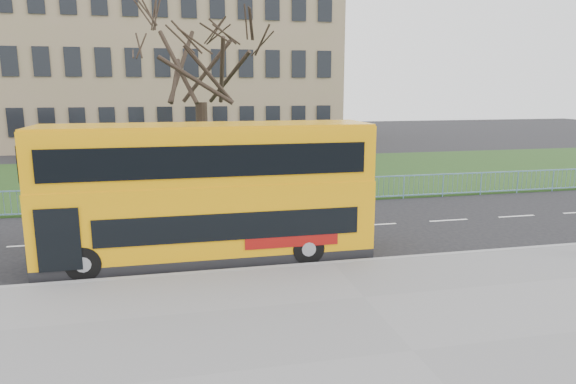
# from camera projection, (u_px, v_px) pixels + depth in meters

# --- Properties ---
(ground) EXTENTS (120.00, 120.00, 0.00)m
(ground) POSITION_uv_depth(u_px,v_px,m) (318.00, 250.00, 16.34)
(ground) COLOR black
(ground) RESTS_ON ground
(pavement) EXTENTS (80.00, 10.50, 0.12)m
(pavement) POSITION_uv_depth(u_px,v_px,m) (413.00, 353.00, 9.87)
(pavement) COLOR slate
(pavement) RESTS_ON ground
(kerb) EXTENTS (80.00, 0.20, 0.14)m
(kerb) POSITION_uv_depth(u_px,v_px,m) (332.00, 264.00, 14.84)
(kerb) COLOR gray
(kerb) RESTS_ON ground
(grass_verge) EXTENTS (80.00, 15.40, 0.08)m
(grass_verge) POSITION_uv_depth(u_px,v_px,m) (252.00, 175.00, 30.01)
(grass_verge) COLOR #1E3914
(grass_verge) RESTS_ON ground
(guard_railing) EXTENTS (40.00, 0.12, 1.10)m
(guard_railing) POSITION_uv_depth(u_px,v_px,m) (277.00, 193.00, 22.54)
(guard_railing) COLOR #6894B9
(guard_railing) RESTS_ON ground
(bare_tree) EXTENTS (7.19, 7.19, 10.28)m
(bare_tree) POSITION_uv_depth(u_px,v_px,m) (201.00, 85.00, 24.23)
(bare_tree) COLOR black
(bare_tree) RESTS_ON grass_verge
(civic_building) EXTENTS (30.00, 15.00, 14.00)m
(civic_building) POSITION_uv_depth(u_px,v_px,m) (164.00, 66.00, 47.37)
(civic_building) COLOR #8C7B59
(civic_building) RESTS_ON ground
(yellow_bus) EXTENTS (9.55, 2.31, 4.00)m
(yellow_bus) POSITION_uv_depth(u_px,v_px,m) (208.00, 189.00, 15.04)
(yellow_bus) COLOR #EC9E09
(yellow_bus) RESTS_ON ground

